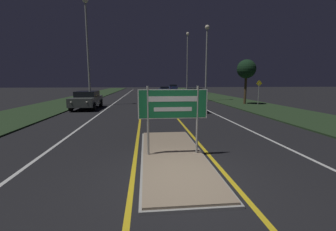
% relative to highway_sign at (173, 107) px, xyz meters
% --- Properties ---
extents(ground_plane, '(160.00, 160.00, 0.00)m').
position_rel_highway_sign_xyz_m(ground_plane, '(0.00, -1.81, -1.59)').
color(ground_plane, black).
extents(median_island, '(1.99, 6.13, 0.10)m').
position_rel_highway_sign_xyz_m(median_island, '(0.00, 0.00, -1.55)').
color(median_island, '#999993').
rests_on(median_island, ground_plane).
extents(verge_left, '(5.00, 100.00, 0.08)m').
position_rel_highway_sign_xyz_m(verge_left, '(-9.50, 18.19, -1.55)').
color(verge_left, '#23381E').
rests_on(verge_left, ground_plane).
extents(verge_right, '(5.00, 100.00, 0.08)m').
position_rel_highway_sign_xyz_m(verge_right, '(9.50, 18.19, -1.55)').
color(verge_right, '#23381E').
rests_on(verge_right, ground_plane).
extents(centre_line_yellow_left, '(0.12, 70.00, 0.01)m').
position_rel_highway_sign_xyz_m(centre_line_yellow_left, '(-1.18, 23.19, -1.59)').
color(centre_line_yellow_left, gold).
rests_on(centre_line_yellow_left, ground_plane).
extents(centre_line_yellow_right, '(0.12, 70.00, 0.01)m').
position_rel_highway_sign_xyz_m(centre_line_yellow_right, '(1.18, 23.19, -1.59)').
color(centre_line_yellow_right, gold).
rests_on(centre_line_yellow_right, ground_plane).
extents(lane_line_white_left, '(0.12, 70.00, 0.01)m').
position_rel_highway_sign_xyz_m(lane_line_white_left, '(-4.20, 23.19, -1.59)').
color(lane_line_white_left, silver).
rests_on(lane_line_white_left, ground_plane).
extents(lane_line_white_right, '(0.12, 70.00, 0.01)m').
position_rel_highway_sign_xyz_m(lane_line_white_right, '(4.20, 23.19, -1.59)').
color(lane_line_white_right, silver).
rests_on(lane_line_white_right, ground_plane).
extents(edge_line_white_left, '(0.10, 70.00, 0.01)m').
position_rel_highway_sign_xyz_m(edge_line_white_left, '(-7.20, 23.19, -1.59)').
color(edge_line_white_left, silver).
rests_on(edge_line_white_left, ground_plane).
extents(edge_line_white_right, '(0.10, 70.00, 0.01)m').
position_rel_highway_sign_xyz_m(edge_line_white_right, '(7.20, 23.19, -1.59)').
color(edge_line_white_right, silver).
rests_on(edge_line_white_right, ground_plane).
extents(highway_sign, '(2.13, 0.07, 2.13)m').
position_rel_highway_sign_xyz_m(highway_sign, '(0.00, 0.00, 0.00)').
color(highway_sign, '#9E9E99').
rests_on(highway_sign, median_island).
extents(streetlight_left_near, '(0.53, 0.53, 10.01)m').
position_rel_highway_sign_xyz_m(streetlight_left_near, '(-6.21, 15.84, 4.83)').
color(streetlight_left_near, '#9E9E99').
rests_on(streetlight_left_near, ground_plane).
extents(streetlight_right_near, '(0.52, 0.52, 8.63)m').
position_rel_highway_sign_xyz_m(streetlight_right_near, '(6.25, 19.19, 3.96)').
color(streetlight_right_near, '#9E9E99').
rests_on(streetlight_right_near, ground_plane).
extents(streetlight_right_far, '(0.54, 0.54, 10.48)m').
position_rel_highway_sign_xyz_m(streetlight_right_far, '(6.42, 32.08, 5.11)').
color(streetlight_right_far, '#9E9E99').
rests_on(streetlight_right_far, ground_plane).
extents(car_receding_0, '(2.01, 4.56, 1.36)m').
position_rel_highway_sign_xyz_m(car_receding_0, '(2.68, 11.22, -0.87)').
color(car_receding_0, '#4C514C').
rests_on(car_receding_0, ground_plane).
extents(car_receding_1, '(1.97, 4.62, 1.41)m').
position_rel_highway_sign_xyz_m(car_receding_1, '(5.97, 24.08, -0.84)').
color(car_receding_1, '#B7B7BC').
rests_on(car_receding_1, ground_plane).
extents(car_receding_2, '(1.93, 4.54, 1.34)m').
position_rel_highway_sign_xyz_m(car_receding_2, '(2.73, 36.03, -0.87)').
color(car_receding_2, navy).
rests_on(car_receding_2, ground_plane).
extents(car_receding_3, '(2.04, 4.39, 1.50)m').
position_rel_highway_sign_xyz_m(car_receding_3, '(5.97, 48.83, -0.81)').
color(car_receding_3, navy).
rests_on(car_receding_3, ground_plane).
extents(car_approaching_0, '(2.00, 4.59, 1.50)m').
position_rel_highway_sign_xyz_m(car_approaching_0, '(-5.84, 13.02, -0.79)').
color(car_approaching_0, '#4C514C').
rests_on(car_approaching_0, ground_plane).
extents(warning_sign, '(0.60, 0.06, 2.37)m').
position_rel_highway_sign_xyz_m(warning_sign, '(10.09, 14.01, -0.09)').
color(warning_sign, '#9E9E99').
rests_on(warning_sign, verge_right).
extents(roadside_palm_right, '(1.85, 1.85, 4.39)m').
position_rel_highway_sign_xyz_m(roadside_palm_right, '(9.13, 14.87, 1.90)').
color(roadside_palm_right, '#4C3823').
rests_on(roadside_palm_right, verge_right).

